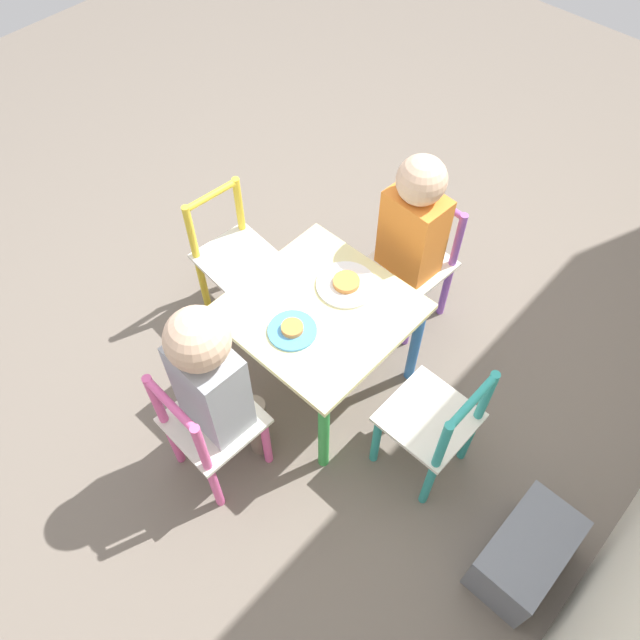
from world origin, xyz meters
TOP-DOWN VIEW (x-y plane):
  - ground_plane at (0.00, 0.00)m, footprint 6.00×6.00m
  - kids_table at (0.00, 0.00)m, footprint 0.53×0.53m
  - chair_purple at (-0.48, 0.03)m, footprint 0.28×0.28m
  - chair_pink at (0.48, -0.02)m, footprint 0.27×0.27m
  - chair_yellow at (-0.04, -0.48)m, footprint 0.28×0.28m
  - chair_teal at (0.00, 0.48)m, footprint 0.26×0.26m
  - child_left at (-0.42, 0.03)m, footprint 0.22×0.21m
  - child_right at (0.42, -0.02)m, footprint 0.22×0.21m
  - plate_left at (-0.12, 0.00)m, footprint 0.20×0.20m
  - plate_right at (0.12, 0.00)m, footprint 0.15×0.15m
  - storage_bin at (0.07, 0.90)m, footprint 0.34×0.19m

SIDE VIEW (x-z plane):
  - ground_plane at x=0.00m, z-range 0.00..0.00m
  - storage_bin at x=0.07m, z-range 0.00..0.20m
  - chair_purple at x=-0.48m, z-range 0.00..0.53m
  - chair_pink at x=0.48m, z-range 0.00..0.53m
  - chair_yellow at x=-0.04m, z-range 0.00..0.53m
  - chair_teal at x=0.00m, z-range 0.00..0.53m
  - kids_table at x=0.00m, z-range 0.15..0.57m
  - plate_left at x=-0.12m, z-range 0.42..0.45m
  - plate_right at x=0.12m, z-range 0.42..0.45m
  - child_left at x=-0.42m, z-range 0.08..0.85m
  - child_right at x=0.42m, z-range 0.09..0.88m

